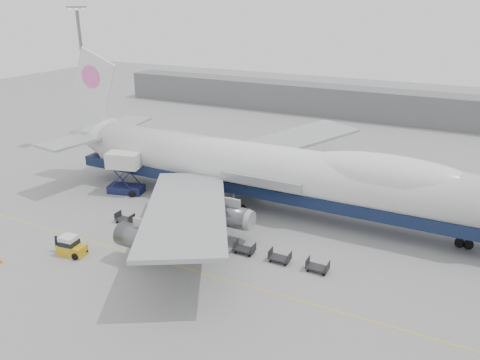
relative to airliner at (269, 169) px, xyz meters
The scene contains 16 objects.
ground 13.27m from the airliner, 93.08° to the right, with size 260.00×260.00×0.00m, color gray.
apron_line 18.87m from the airliner, 92.05° to the right, with size 60.00×0.15×0.01m, color gold.
hangar 59.01m from the airliner, 100.40° to the left, with size 110.00×8.00×7.00m, color slate.
floodlight_mast 45.14m from the airliner, 164.28° to the left, with size 2.40×2.40×25.43m.
airliner is the anchor object (origin of this frame).
catering_truck 21.28m from the airliner, 168.26° to the right, with size 5.51×4.36×6.12m.
baggage_tug 26.11m from the airliner, 124.31° to the right, with size 3.20×1.98×2.21m.
ground_worker 27.33m from the airliner, 127.38° to the right, with size 0.71×0.46×1.94m, color black.
traffic_cone 33.25m from the airliner, 127.41° to the right, with size 0.41×0.41×0.61m.
dolly_0 19.58m from the airliner, 139.39° to the right, with size 2.30×1.35×1.30m.
dolly_1 16.73m from the airliner, 129.45° to the right, with size 2.30×1.35×1.30m.
dolly_2 14.56m from the airliner, 115.60° to the right, with size 2.30×1.35×1.30m.
dolly_3 13.42m from the airliner, 97.72° to the right, with size 2.30×1.35×1.30m.
dolly_4 13.56m from the airliner, 78.24° to the right, with size 2.30×1.35×1.30m.
dolly_5 14.95m from the airliner, 61.11° to the right, with size 2.30×1.35×1.30m.
dolly_6 17.28m from the airliner, 48.16° to the right, with size 2.30×1.35×1.30m.
Camera 1 is at (23.39, -41.46, 26.39)m, focal length 35.00 mm.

